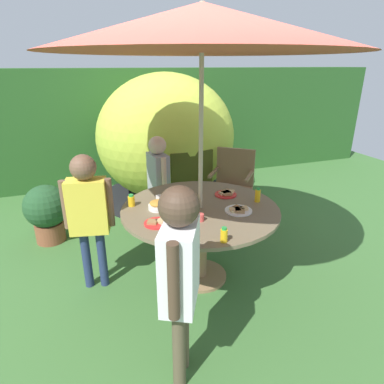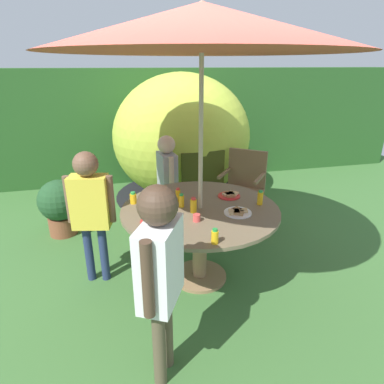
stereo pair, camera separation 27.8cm
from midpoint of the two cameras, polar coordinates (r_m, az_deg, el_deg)
name	(u,v)px [view 1 (the left image)]	position (r m, az deg, el deg)	size (l,w,h in m)	color
ground_plane	(199,277)	(3.19, -1.26, -14.67)	(10.00, 10.00, 0.02)	#3D6B33
hedge_backdrop	(133,125)	(5.77, -11.58, 11.33)	(9.00, 0.70, 1.81)	#285623
garden_table	(200,222)	(2.89, -1.35, -5.28)	(1.36, 1.36, 0.71)	#93704C
patio_umbrella	(202,28)	(2.59, -1.68, 26.63)	(2.31, 2.31, 2.27)	#B7AD8C
wooden_chair	(233,182)	(4.03, 5.13, 1.68)	(0.64, 0.63, 0.91)	brown
dome_tent	(166,138)	(4.78, -6.18, 9.33)	(2.15, 2.15, 1.77)	#B2C63F
potted_plant	(47,211)	(3.98, -25.78, -2.98)	(0.47, 0.47, 0.66)	brown
child_in_grey_shirt	(158,173)	(3.68, -8.04, 3.19)	(0.20, 0.39, 1.15)	#3F3F47
child_in_yellow_shirt	(88,206)	(2.87, -20.31, -2.43)	(0.41, 0.24, 1.21)	navy
child_in_white_shirt	(180,265)	(1.87, -6.49, -12.63)	(0.32, 0.40, 1.29)	brown
snack_bowl	(158,205)	(2.81, -8.76, -2.34)	(0.17, 0.17, 0.08)	white
plate_near_left	(157,223)	(2.57, -9.13, -5.34)	(0.21, 0.21, 0.03)	red
plate_front_edge	(238,210)	(2.76, 5.24, -3.19)	(0.23, 0.23, 0.03)	white
plate_far_right	(226,194)	(3.09, 3.39, -0.33)	(0.21, 0.21, 0.03)	red
juice_bottle_near_right	(224,235)	(2.28, 2.09, -7.58)	(0.05, 0.05, 0.11)	yellow
juice_bottle_far_left	(131,201)	(2.91, -13.19, -1.53)	(0.06, 0.06, 0.11)	yellow
juice_bottle_center_front	(176,196)	(2.93, -5.44, -0.70)	(0.04, 0.04, 0.13)	yellow
juice_bottle_center_back	(195,205)	(2.72, -2.44, -2.37)	(0.06, 0.06, 0.13)	yellow
juice_bottle_mid_left	(181,201)	(2.82, -4.68, -1.64)	(0.05, 0.05, 0.12)	yellow
juice_bottle_mid_right	(258,195)	(2.95, 8.72, -0.60)	(0.05, 0.05, 0.13)	yellow
cup_near	(200,217)	(2.58, -1.64, -4.51)	(0.06, 0.06, 0.06)	#E04C47
cup_far	(159,199)	(2.96, -8.38, -1.18)	(0.06, 0.06, 0.06)	white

